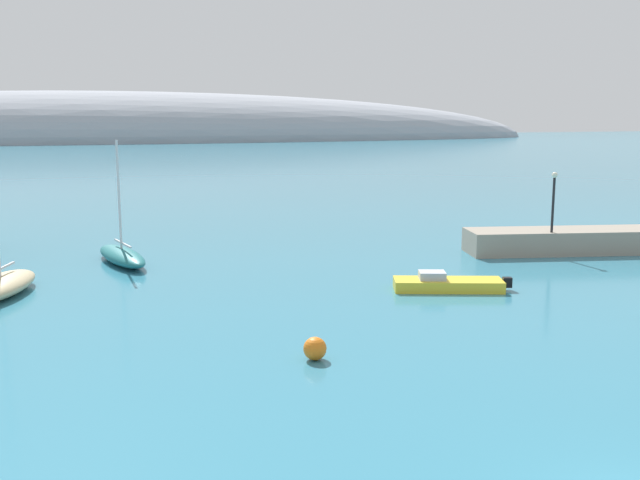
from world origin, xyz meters
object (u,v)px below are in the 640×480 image
Objects in this scene: mooring_buoy_orange at (315,349)px; sailboat_sand_near_shore at (0,284)px; harbor_lamp_post at (554,195)px; motorboat_navy_alongside_breakwater at (615,248)px; sailboat_teal_outer_mooring at (122,255)px; motorboat_yellow_outer at (447,284)px.

sailboat_sand_near_shore is at bearing 129.55° from mooring_buoy_orange.
harbor_lamp_post reaches higher than mooring_buoy_orange.
sailboat_teal_outer_mooring is at bearing 3.68° from motorboat_navy_alongside_breakwater.
motorboat_navy_alongside_breakwater is 16.03m from motorboat_yellow_outer.
harbor_lamp_post is at bearing -116.76° from sailboat_teal_outer_mooring.
motorboat_navy_alongside_breakwater is at bearing -5.42° from harbor_lamp_post.
mooring_buoy_orange is (5.35, -19.96, -0.08)m from sailboat_teal_outer_mooring.
sailboat_sand_near_shore is 36.33m from motorboat_navy_alongside_breakwater.
sailboat_sand_near_shore is at bearing 121.50° from sailboat_teal_outer_mooring.
sailboat_teal_outer_mooring is 26.52m from harbor_lamp_post.
sailboat_teal_outer_mooring is 30.90m from motorboat_navy_alongside_breakwater.
mooring_buoy_orange is at bearing 59.03° from motorboat_yellow_outer.
mooring_buoy_orange is at bearing 44.36° from motorboat_navy_alongside_breakwater.
sailboat_sand_near_shore reaches higher than motorboat_navy_alongside_breakwater.
motorboat_yellow_outer is 1.57× the size of harbor_lamp_post.
mooring_buoy_orange is at bearing -177.77° from sailboat_teal_outer_mooring.
harbor_lamp_post is (31.70, -0.35, 3.28)m from sailboat_sand_near_shore.
sailboat_teal_outer_mooring is at bearing 104.99° from mooring_buoy_orange.
sailboat_sand_near_shore is at bearing 15.16° from motorboat_navy_alongside_breakwater.
harbor_lamp_post is at bearing 33.97° from mooring_buoy_orange.
motorboat_yellow_outer is (21.21, -6.16, -0.25)m from sailboat_sand_near_shore.
motorboat_yellow_outer is at bearing 92.83° from sailboat_sand_near_shore.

